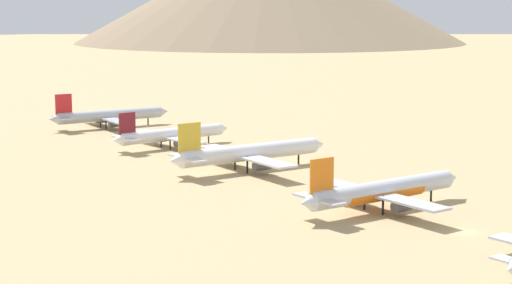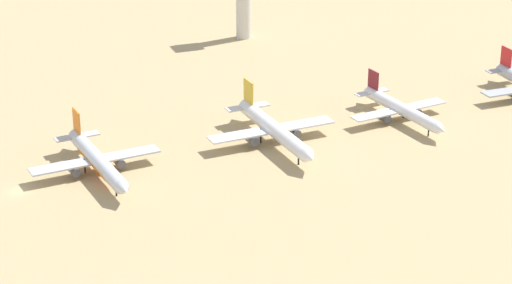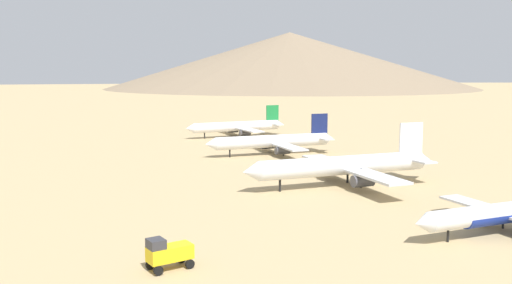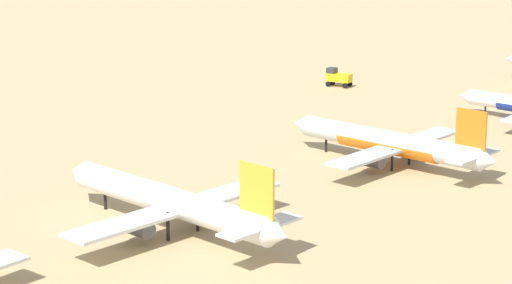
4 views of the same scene
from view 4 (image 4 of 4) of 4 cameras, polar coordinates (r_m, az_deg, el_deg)
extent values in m
plane|color=tan|center=(181.20, 10.35, -0.04)|extent=(1800.00, 1800.00, 0.00)
cone|color=silver|center=(240.70, 13.58, 4.35)|extent=(3.59, 4.05, 3.73)
cone|color=silver|center=(204.49, 11.16, 2.45)|extent=(2.73, 3.06, 2.75)
cylinder|color=black|center=(202.82, 12.21, 1.81)|extent=(0.32, 0.32, 2.82)
cylinder|color=silver|center=(164.92, 7.16, 0.02)|extent=(32.50, 7.03, 3.41)
cone|color=silver|center=(175.16, 2.43, 0.96)|extent=(3.23, 3.65, 3.34)
cone|color=silver|center=(156.08, 12.42, -1.03)|extent=(2.84, 3.33, 3.07)
cube|color=orange|center=(156.64, 11.47, 0.58)|extent=(4.94, 0.87, 6.29)
cube|color=#B6BBC5|center=(157.26, 11.57, -0.74)|extent=(4.07, 11.03, 0.32)
cube|color=#B6BBC5|center=(164.33, 7.54, -0.26)|extent=(7.90, 30.84, 0.40)
cylinder|color=#4C4C54|center=(160.76, 6.23, -1.00)|extent=(3.98, 2.48, 2.07)
cylinder|color=#4C4C54|center=(169.38, 8.35, -0.28)|extent=(3.98, 2.48, 2.07)
cylinder|color=black|center=(172.44, 3.78, 0.03)|extent=(0.40, 0.40, 3.43)
cylinder|color=black|center=(162.35, 7.32, -0.97)|extent=(0.40, 0.40, 3.43)
cylinder|color=black|center=(166.10, 8.23, -0.65)|extent=(0.40, 0.40, 3.43)
cylinder|color=orange|center=(164.98, 7.16, -0.07)|extent=(18.05, 5.40, 3.42)
cylinder|color=white|center=(133.94, -4.65, -3.17)|extent=(34.75, 6.23, 3.65)
cone|color=white|center=(148.03, -9.49, -1.62)|extent=(3.33, 3.80, 3.58)
cone|color=white|center=(121.27, 1.23, -5.01)|extent=(2.93, 3.48, 3.28)
cube|color=gold|center=(122.19, 0.04, -2.75)|extent=(5.29, 0.73, 6.72)
cube|color=silver|center=(123.01, 0.24, -4.54)|extent=(3.93, 11.72, 0.35)
cube|color=silver|center=(133.10, -4.23, -3.56)|extent=(7.23, 32.92, 0.43)
cylinder|color=#4C4C54|center=(130.52, -6.33, -4.59)|extent=(4.19, 2.50, 2.21)
cylinder|color=#4C4C54|center=(137.76, -2.65, -3.49)|extent=(4.19, 2.50, 2.21)
cylinder|color=black|center=(144.29, -8.10, -2.89)|extent=(0.42, 0.42, 3.67)
cylinder|color=black|center=(131.34, -4.75, -4.54)|extent=(0.42, 0.42, 3.67)
cylinder|color=black|center=(134.51, -3.15, -4.05)|extent=(0.42, 0.42, 3.67)
cube|color=yellow|center=(225.54, 4.48, 3.47)|extent=(5.66, 3.86, 1.70)
cube|color=#333338|center=(225.99, 4.10, 3.86)|extent=(2.37, 2.54, 1.10)
cylinder|color=black|center=(225.60, 3.90, 3.12)|extent=(1.15, 0.69, 1.10)
cylinder|color=black|center=(227.64, 4.15, 3.22)|extent=(1.15, 0.69, 1.10)
cylinder|color=black|center=(223.97, 4.81, 3.02)|extent=(1.15, 0.69, 1.10)
cylinder|color=black|center=(226.03, 5.05, 3.12)|extent=(1.15, 0.69, 1.10)
camera|label=1|loc=(241.79, 46.15, 8.18)|focal=61.31mm
camera|label=2|loc=(361.61, -15.85, 22.60)|focal=72.58mm
camera|label=3|loc=(188.06, -10.04, 7.63)|focal=38.55mm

